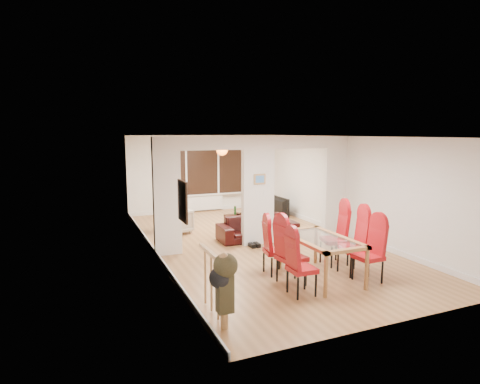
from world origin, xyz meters
TOP-DOWN VIEW (x-y plane):
  - floor at (0.00, 0.00)m, footprint 5.00×9.00m
  - room_walls at (0.00, 0.00)m, footprint 5.00×9.00m
  - divider_wall at (0.00, 0.00)m, footprint 5.00×0.18m
  - bay_window_blinds at (0.00, 4.44)m, footprint 3.00×0.08m
  - radiator at (0.00, 4.40)m, footprint 1.40×0.08m
  - pendant_light at (0.30, 3.30)m, footprint 0.36×0.36m
  - stair_newel at (-2.25, -3.20)m, footprint 0.40×1.20m
  - wall_poster at (-2.47, -2.40)m, footprint 0.04×0.52m
  - pillar_photo at (0.00, -0.10)m, footprint 0.30×0.03m
  - dining_table at (0.07, -2.57)m, footprint 0.94×1.67m
  - dining_chair_la at (-0.64, -3.09)m, footprint 0.43×0.43m
  - dining_chair_lb at (-0.55, -2.60)m, footprint 0.51×0.51m
  - dining_chair_lc at (-0.57, -2.02)m, footprint 0.49×0.49m
  - dining_chair_ra at (0.77, -3.04)m, footprint 0.46×0.46m
  - dining_chair_rb at (0.80, -2.59)m, footprint 0.55×0.55m
  - dining_chair_rc at (0.80, -1.99)m, footprint 0.57×0.57m
  - sofa at (0.19, 0.39)m, footprint 2.04×0.84m
  - armchair at (-1.60, 1.76)m, footprint 0.91×0.92m
  - person at (-1.70, 2.13)m, footprint 0.64×0.50m
  - television at (2.00, 2.74)m, footprint 1.07×0.15m
  - coffee_table at (0.59, 2.28)m, footprint 1.14×0.73m
  - bottle at (0.37, 2.39)m, footprint 0.07×0.07m
  - bowl at (0.49, 2.38)m, footprint 0.19×0.19m
  - shoes at (-0.19, -0.24)m, footprint 0.23×0.25m

SIDE VIEW (x-z plane):
  - floor at x=0.00m, z-range -0.01..0.01m
  - shoes at x=-0.19m, z-range 0.00..0.10m
  - coffee_table at x=0.59m, z-range 0.00..0.24m
  - bowl at x=0.49m, z-range 0.24..0.29m
  - sofa at x=0.19m, z-range 0.00..0.59m
  - radiator at x=0.00m, z-range 0.05..0.55m
  - television at x=2.00m, z-range 0.00..0.62m
  - armchair at x=-1.60m, z-range 0.00..0.66m
  - bottle at x=0.37m, z-range 0.24..0.51m
  - dining_table at x=0.07m, z-range 0.00..0.78m
  - dining_chair_lc at x=-0.57m, z-range 0.00..1.05m
  - dining_chair_la at x=-0.64m, z-range 0.00..1.05m
  - stair_newel at x=-2.25m, z-range 0.00..1.10m
  - dining_chair_ra at x=0.77m, z-range 0.00..1.11m
  - dining_chair_lb at x=-0.55m, z-range 0.00..1.14m
  - dining_chair_rb at x=0.80m, z-range 0.00..1.17m
  - dining_chair_rc at x=0.80m, z-range 0.00..1.18m
  - person at x=-1.70m, z-range 0.00..1.55m
  - room_walls at x=0.00m, z-range 0.00..2.60m
  - divider_wall at x=0.00m, z-range 0.00..2.60m
  - bay_window_blinds at x=0.00m, z-range 0.60..2.40m
  - wall_poster at x=-2.47m, z-range 1.27..1.94m
  - pillar_photo at x=0.00m, z-range 1.48..1.73m
  - pendant_light at x=0.30m, z-range 1.97..2.33m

